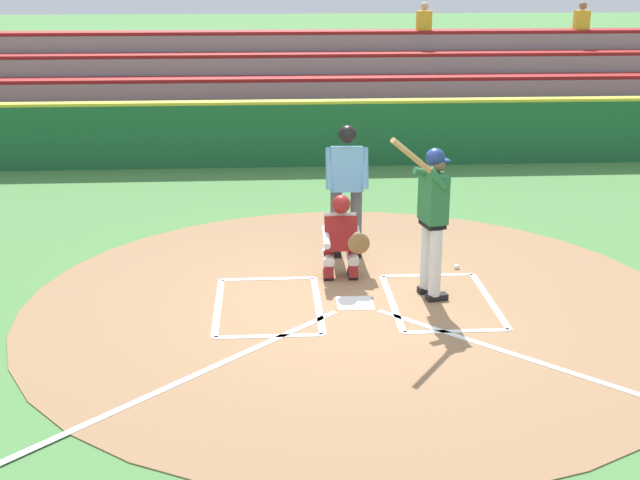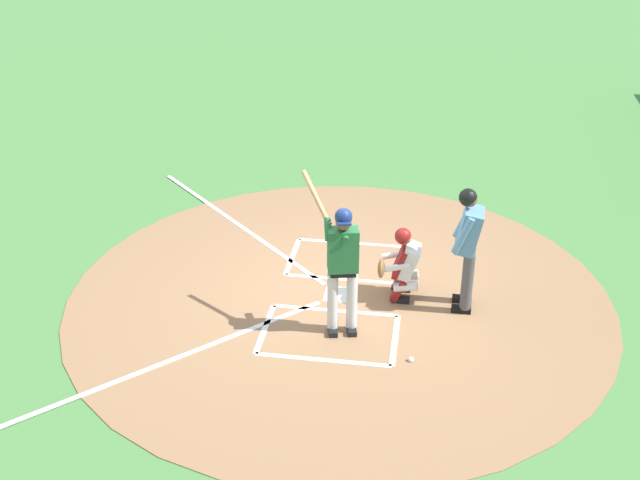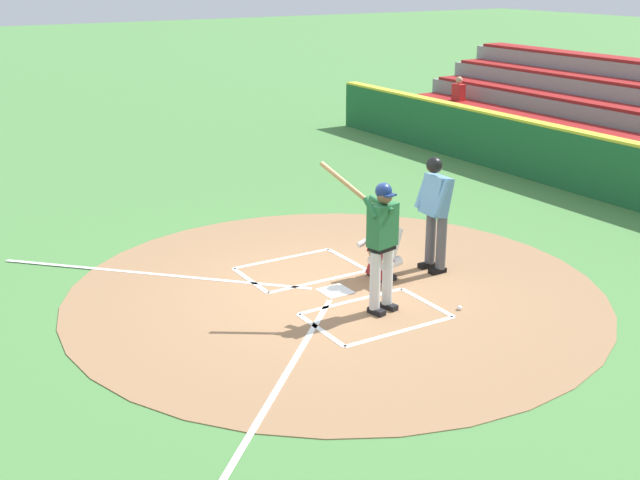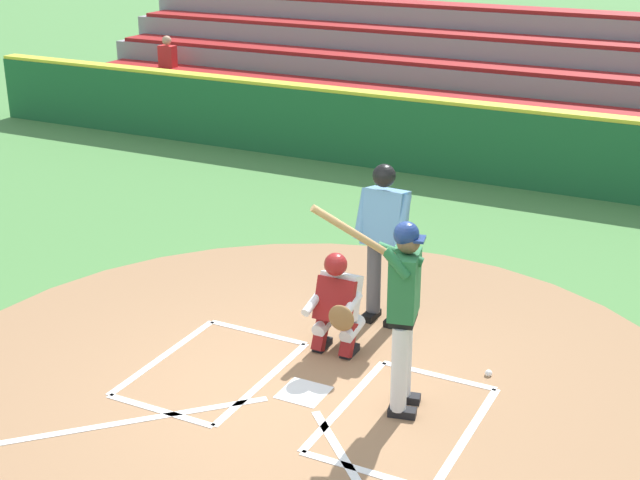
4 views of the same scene
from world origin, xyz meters
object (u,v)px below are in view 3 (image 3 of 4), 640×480
at_px(batter, 381,238).
at_px(baseball, 460,308).
at_px(catcher, 383,243).
at_px(plate_umpire, 435,206).

xyz_separation_m(batter, baseball, (-0.56, -0.99, -1.06)).
relative_size(catcher, baseball, 15.27).
distance_m(catcher, baseball, 1.69).
distance_m(catcher, plate_umpire, 1.02).
bearing_deg(batter, plate_umpire, -62.03).
xyz_separation_m(batter, catcher, (1.02, -0.76, -0.51)).
height_order(plate_umpire, baseball, plate_umpire).
distance_m(batter, plate_umpire, 1.87).
distance_m(batter, catcher, 1.37).
relative_size(batter, plate_umpire, 1.14).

